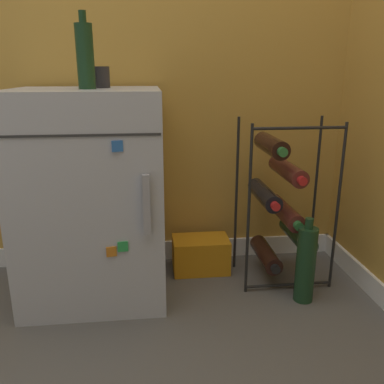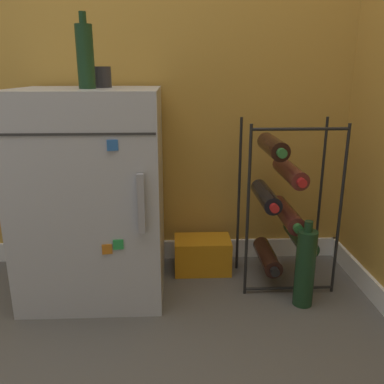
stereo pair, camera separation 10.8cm
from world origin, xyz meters
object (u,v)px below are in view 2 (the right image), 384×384
(fridge_top_cup, at_px, (100,77))
(fridge_top_bottle, at_px, (85,56))
(mini_fridge, at_px, (93,194))
(soda_box, at_px, (202,255))
(loose_bottle_floor, at_px, (305,268))
(wine_rack, at_px, (282,205))

(fridge_top_cup, xyz_separation_m, fridge_top_bottle, (-0.03, -0.10, 0.07))
(mini_fridge, relative_size, fridge_top_bottle, 3.19)
(mini_fridge, height_order, soda_box, mini_fridge)
(fridge_top_bottle, height_order, loose_bottle_floor, fridge_top_bottle)
(wine_rack, xyz_separation_m, loose_bottle_floor, (0.05, -0.20, -0.19))
(soda_box, height_order, fridge_top_bottle, fridge_top_bottle)
(wine_rack, distance_m, soda_box, 0.43)
(wine_rack, xyz_separation_m, soda_box, (-0.32, 0.10, -0.27))
(loose_bottle_floor, bearing_deg, mini_fridge, 167.98)
(wine_rack, bearing_deg, loose_bottle_floor, -74.91)
(wine_rack, distance_m, fridge_top_cup, 0.89)
(soda_box, xyz_separation_m, fridge_top_cup, (-0.40, -0.07, 0.78))
(soda_box, distance_m, fridge_top_bottle, 0.97)
(mini_fridge, distance_m, wine_rack, 0.77)
(loose_bottle_floor, bearing_deg, fridge_top_bottle, 170.89)
(mini_fridge, xyz_separation_m, fridge_top_cup, (0.05, 0.06, 0.45))
(soda_box, distance_m, loose_bottle_floor, 0.48)
(soda_box, bearing_deg, wine_rack, -17.84)
(fridge_top_cup, bearing_deg, fridge_top_bottle, -105.76)
(fridge_top_cup, bearing_deg, soda_box, 9.51)
(mini_fridge, relative_size, wine_rack, 1.18)
(fridge_top_cup, relative_size, fridge_top_bottle, 0.33)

